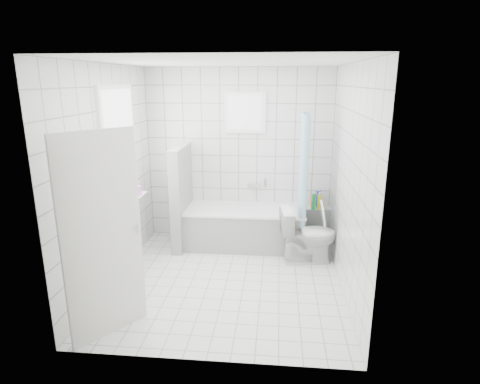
# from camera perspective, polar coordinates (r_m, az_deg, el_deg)

# --- Properties ---
(ground) EXTENTS (3.00, 3.00, 0.00)m
(ground) POSITION_cam_1_polar(r_m,az_deg,el_deg) (5.13, -1.85, -12.40)
(ground) COLOR white
(ground) RESTS_ON ground
(ceiling) EXTENTS (3.00, 3.00, 0.00)m
(ceiling) POSITION_cam_1_polar(r_m,az_deg,el_deg) (4.53, -2.16, 18.02)
(ceiling) COLOR white
(ceiling) RESTS_ON ground
(wall_back) EXTENTS (2.80, 0.02, 2.60)m
(wall_back) POSITION_cam_1_polar(r_m,az_deg,el_deg) (6.12, -0.20, 5.18)
(wall_back) COLOR white
(wall_back) RESTS_ON ground
(wall_front) EXTENTS (2.80, 0.02, 2.60)m
(wall_front) POSITION_cam_1_polar(r_m,az_deg,el_deg) (3.24, -5.38, -4.47)
(wall_front) COLOR white
(wall_front) RESTS_ON ground
(wall_left) EXTENTS (0.02, 3.00, 2.60)m
(wall_left) POSITION_cam_1_polar(r_m,az_deg,el_deg) (5.03, -18.01, 2.11)
(wall_left) COLOR white
(wall_left) RESTS_ON ground
(wall_right) EXTENTS (0.02, 3.00, 2.60)m
(wall_right) POSITION_cam_1_polar(r_m,az_deg,el_deg) (4.70, 15.21, 1.40)
(wall_right) COLOR white
(wall_right) RESTS_ON ground
(window_left) EXTENTS (0.01, 0.90, 1.40)m
(window_left) POSITION_cam_1_polar(r_m,az_deg,el_deg) (5.23, -16.56, 6.08)
(window_left) COLOR white
(window_left) RESTS_ON wall_left
(window_back) EXTENTS (0.50, 0.01, 0.50)m
(window_back) POSITION_cam_1_polar(r_m,az_deg,el_deg) (5.98, 0.72, 11.22)
(window_back) COLOR white
(window_back) RESTS_ON wall_back
(window_sill) EXTENTS (0.18, 1.02, 0.08)m
(window_sill) POSITION_cam_1_polar(r_m,az_deg,el_deg) (5.38, -15.51, -1.70)
(window_sill) COLOR white
(window_sill) RESTS_ON wall_left
(door) EXTENTS (0.52, 0.66, 2.00)m
(door) POSITION_cam_1_polar(r_m,az_deg,el_deg) (3.95, -18.94, -6.17)
(door) COLOR silver
(door) RESTS_ON ground
(bathtub) EXTENTS (1.75, 0.77, 0.58)m
(bathtub) POSITION_cam_1_polar(r_m,az_deg,el_deg) (6.02, 0.74, -4.99)
(bathtub) COLOR white
(bathtub) RESTS_ON ground
(partition_wall) EXTENTS (0.15, 0.85, 1.50)m
(partition_wall) POSITION_cam_1_polar(r_m,az_deg,el_deg) (5.97, -8.31, -0.68)
(partition_wall) COLOR white
(partition_wall) RESTS_ON ground
(tiled_ledge) EXTENTS (0.40, 0.24, 0.55)m
(tiled_ledge) POSITION_cam_1_polar(r_m,az_deg,el_deg) (6.28, 10.72, -4.54)
(tiled_ledge) COLOR white
(tiled_ledge) RESTS_ON ground
(toilet) EXTENTS (0.80, 0.52, 0.77)m
(toilet) POSITION_cam_1_polar(r_m,az_deg,el_deg) (5.54, 9.65, -6.04)
(toilet) COLOR white
(toilet) RESTS_ON ground
(curtain_rod) EXTENTS (0.02, 0.80, 0.02)m
(curtain_rod) POSITION_cam_1_polar(r_m,az_deg,el_deg) (5.62, 9.27, 11.24)
(curtain_rod) COLOR silver
(curtain_rod) RESTS_ON wall_back
(shower_curtain) EXTENTS (0.14, 0.48, 1.78)m
(shower_curtain) POSITION_cam_1_polar(r_m,az_deg,el_deg) (5.63, 8.95, 1.97)
(shower_curtain) COLOR #449CC9
(shower_curtain) RESTS_ON curtain_rod
(tub_faucet) EXTENTS (0.18, 0.06, 0.06)m
(tub_faucet) POSITION_cam_1_polar(r_m,az_deg,el_deg) (6.16, 1.94, 0.96)
(tub_faucet) COLOR silver
(tub_faucet) RESTS_ON wall_back
(sill_bottles) EXTENTS (0.16, 0.60, 0.27)m
(sill_bottles) POSITION_cam_1_polar(r_m,az_deg,el_deg) (5.38, -15.35, -0.08)
(sill_bottles) COLOR silver
(sill_bottles) RESTS_ON window_sill
(ledge_bottles) EXTENTS (0.15, 0.19, 0.26)m
(ledge_bottles) POSITION_cam_1_polar(r_m,az_deg,el_deg) (6.13, 10.76, -1.20)
(ledge_bottles) COLOR green
(ledge_bottles) RESTS_ON tiled_ledge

